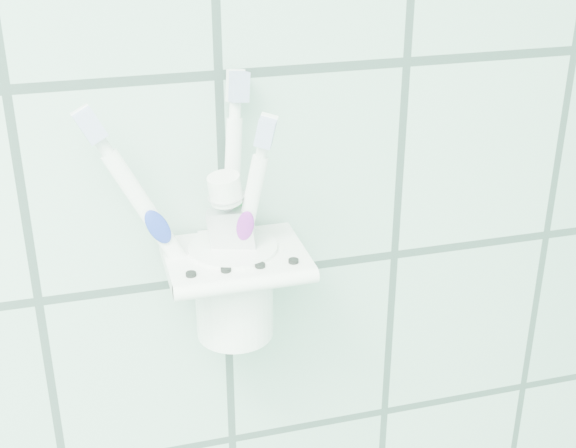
# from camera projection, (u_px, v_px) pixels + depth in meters

# --- Properties ---
(holder_bracket) EXTENTS (0.11, 0.10, 0.03)m
(holder_bracket) POSITION_uv_depth(u_px,v_px,m) (235.00, 260.00, 0.64)
(holder_bracket) COLOR white
(holder_bracket) RESTS_ON wall_back
(cup) EXTENTS (0.07, 0.07, 0.08)m
(cup) POSITION_uv_depth(u_px,v_px,m) (234.00, 286.00, 0.66)
(cup) COLOR white
(cup) RESTS_ON holder_bracket
(toothbrush_pink) EXTENTS (0.09, 0.03, 0.21)m
(toothbrush_pink) POSITION_uv_depth(u_px,v_px,m) (220.00, 209.00, 0.62)
(toothbrush_pink) COLOR white
(toothbrush_pink) RESTS_ON cup
(toothbrush_blue) EXTENTS (0.03, 0.04, 0.21)m
(toothbrush_blue) POSITION_uv_depth(u_px,v_px,m) (223.00, 208.00, 0.63)
(toothbrush_blue) COLOR white
(toothbrush_blue) RESTS_ON cup
(toothbrush_orange) EXTENTS (0.04, 0.05, 0.19)m
(toothbrush_orange) POSITION_uv_depth(u_px,v_px,m) (222.00, 214.00, 0.64)
(toothbrush_orange) COLOR white
(toothbrush_orange) RESTS_ON cup
(toothpaste_tube) EXTENTS (0.05, 0.04, 0.14)m
(toothpaste_tube) POSITION_uv_depth(u_px,v_px,m) (244.00, 236.00, 0.65)
(toothpaste_tube) COLOR silver
(toothpaste_tube) RESTS_ON cup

